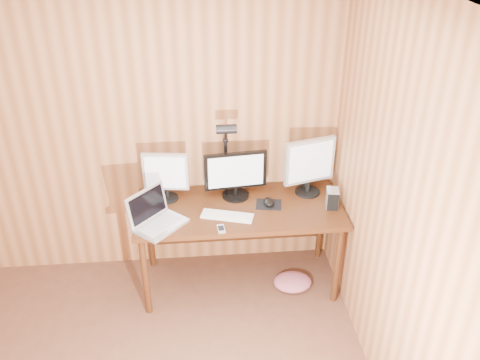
{
  "coord_description": "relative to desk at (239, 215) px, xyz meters",
  "views": [
    {
      "loc": [
        0.63,
        -1.68,
        2.89
      ],
      "look_at": [
        0.93,
        1.58,
        1.02
      ],
      "focal_mm": 38.0,
      "sensor_mm": 36.0,
      "label": 1
    }
  ],
  "objects": [
    {
      "name": "room_shell",
      "position": [
        -0.93,
        -1.7,
        0.62
      ],
      "size": [
        4.0,
        4.0,
        4.0
      ],
      "color": "brown",
      "rests_on": "ground"
    },
    {
      "name": "desk",
      "position": [
        0.0,
        0.0,
        0.0
      ],
      "size": [
        1.6,
        0.7,
        0.75
      ],
      "color": "#42200D",
      "rests_on": "floor"
    },
    {
      "name": "monitor_center",
      "position": [
        -0.02,
        0.09,
        0.32
      ],
      "size": [
        0.5,
        0.22,
        0.39
      ],
      "rotation": [
        0.0,
        0.0,
        0.1
      ],
      "color": "black",
      "rests_on": "desk"
    },
    {
      "name": "monitor_left",
      "position": [
        -0.56,
        0.1,
        0.34
      ],
      "size": [
        0.36,
        0.17,
        0.4
      ],
      "rotation": [
        0.0,
        0.0,
        -0.12
      ],
      "color": "black",
      "rests_on": "desk"
    },
    {
      "name": "monitor_right",
      "position": [
        0.57,
        0.09,
        0.38
      ],
      "size": [
        0.42,
        0.2,
        0.47
      ],
      "rotation": [
        0.0,
        0.0,
        0.28
      ],
      "color": "black",
      "rests_on": "desk"
    },
    {
      "name": "laptop",
      "position": [
        -0.64,
        -0.25,
        0.19
      ],
      "size": [
        0.45,
        0.46,
        0.26
      ],
      "rotation": [
        0.0,
        0.0,
        0.84
      ],
      "color": "silver",
      "rests_on": "desk"
    },
    {
      "name": "keyboard",
      "position": [
        -0.1,
        -0.2,
        0.13
      ],
      "size": [
        0.41,
        0.23,
        0.02
      ],
      "rotation": [
        0.0,
        0.0,
        -0.29
      ],
      "color": "white",
      "rests_on": "desk"
    },
    {
      "name": "mousepad",
      "position": [
        0.23,
        -0.06,
        0.12
      ],
      "size": [
        0.22,
        0.19,
        0.0
      ],
      "primitive_type": "cube",
      "rotation": [
        0.0,
        0.0,
        -0.17
      ],
      "color": "black",
      "rests_on": "desk"
    },
    {
      "name": "mouse",
      "position": [
        0.23,
        -0.06,
        0.15
      ],
      "size": [
        0.08,
        0.12,
        0.04
      ],
      "primitive_type": "ellipsoid",
      "rotation": [
        0.0,
        0.0,
        0.02
      ],
      "color": "black",
      "rests_on": "mousepad"
    },
    {
      "name": "hard_drive",
      "position": [
        0.72,
        -0.13,
        0.19
      ],
      "size": [
        0.11,
        0.15,
        0.15
      ],
      "rotation": [
        0.0,
        0.0,
        -0.17
      ],
      "color": "silver",
      "rests_on": "desk"
    },
    {
      "name": "phone",
      "position": [
        -0.16,
        -0.36,
        0.13
      ],
      "size": [
        0.06,
        0.11,
        0.01
      ],
      "rotation": [
        0.0,
        0.0,
        0.09
      ],
      "color": "silver",
      "rests_on": "desk"
    },
    {
      "name": "speaker",
      "position": [
        0.57,
        0.18,
        0.19
      ],
      "size": [
        0.05,
        0.05,
        0.13
      ],
      "primitive_type": "cylinder",
      "color": "black",
      "rests_on": "desk"
    },
    {
      "name": "desk_lamp",
      "position": [
        -0.08,
        0.15,
        0.54
      ],
      "size": [
        0.15,
        0.22,
        0.67
      ],
      "rotation": [
        0.0,
        0.0,
        0.29
      ],
      "color": "black",
      "rests_on": "desk"
    },
    {
      "name": "fabric_pile",
      "position": [
        0.44,
        -0.18,
        -0.58
      ],
      "size": [
        0.34,
        0.29,
        0.1
      ],
      "primitive_type": null,
      "rotation": [
        0.0,
        0.0,
        0.09
      ],
      "color": "#BB5B69",
      "rests_on": "floor"
    }
  ]
}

